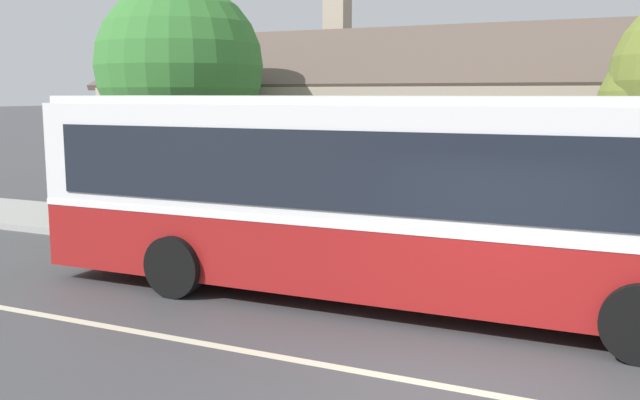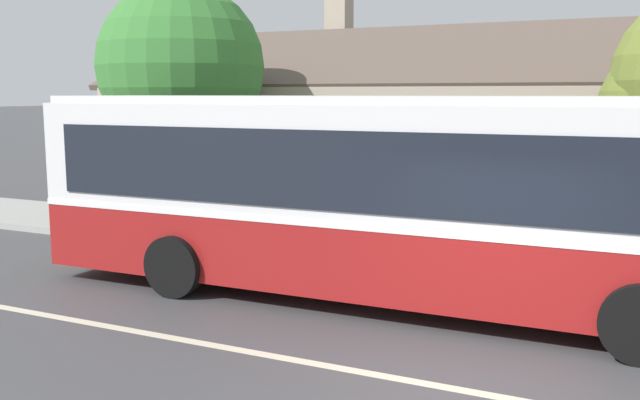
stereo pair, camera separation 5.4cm
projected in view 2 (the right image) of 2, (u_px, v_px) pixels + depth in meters
ground_plane at (467, 391)px, 7.80m from camera, size 300.00×300.00×0.00m
sidewalk_far at (548, 266)px, 13.14m from camera, size 60.00×3.00×0.15m
lane_divider_stripe at (467, 391)px, 7.80m from camera, size 60.00×0.16×0.01m
community_building at (549, 146)px, 19.41m from camera, size 24.86×8.39×6.20m
transit_bus at (393, 193)px, 10.96m from camera, size 11.78×2.87×3.19m
bench_by_building at (111, 202)px, 17.54m from camera, size 1.89×0.51×0.94m
street_tree_secondary at (181, 67)px, 17.23m from camera, size 4.03×4.03×5.90m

